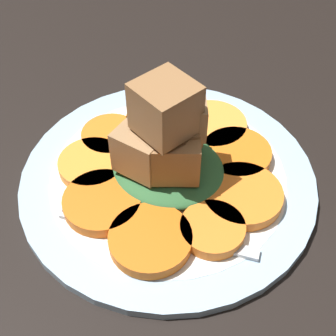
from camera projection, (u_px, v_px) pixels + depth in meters
table_slab at (168, 188)px, 48.57cm from camera, size 120.00×120.00×2.00cm
plate at (168, 179)px, 47.46cm from camera, size 29.68×29.68×1.05cm
carrot_slice_0 at (160, 121)px, 51.68cm from camera, size 7.54×7.54×1.18cm
carrot_slice_1 at (111, 136)px, 49.98cm from camera, size 6.18×6.18×1.18cm
carrot_slice_2 at (92, 164)px, 47.22cm from camera, size 6.72×6.72×1.18cm
carrot_slice_3 at (102, 202)px, 43.90cm from camera, size 7.39×7.39×1.18cm
carrot_slice_4 at (150, 239)px, 41.05cm from camera, size 7.43×7.43×1.18cm
carrot_slice_5 at (212, 229)px, 41.80cm from camera, size 5.89×5.89×1.18cm
carrot_slice_6 at (241, 198)px, 44.26cm from camera, size 7.70×7.70×1.18cm
carrot_slice_7 at (236, 154)px, 48.19cm from camera, size 7.18×7.18×1.18cm
carrot_slice_8 at (212, 126)px, 51.11cm from camera, size 7.53×7.53×1.18cm
center_pile at (167, 146)px, 44.01cm from camera, size 11.41×10.27×11.50cm
fork at (153, 229)px, 42.28cm from camera, size 18.52×4.08×0.40cm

